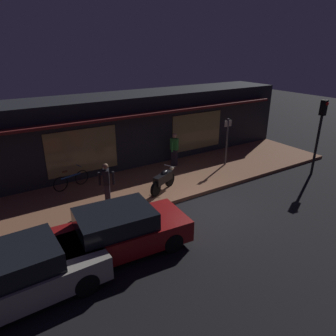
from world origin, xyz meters
name	(u,v)px	position (x,y,z in m)	size (l,w,h in m)	color
ground_plane	(208,208)	(0.00, 0.00, 0.00)	(60.00, 60.00, 0.00)	black
sidewalk_slab	(167,180)	(0.00, 3.00, 0.07)	(18.00, 4.00, 0.15)	brown
storefront_building	(133,128)	(0.00, 6.39, 1.80)	(18.00, 3.30, 3.60)	black
motorcycle	(163,180)	(-0.79, 2.04, 0.65)	(1.58, 0.91, 0.97)	black
bicycle_parked	(71,180)	(-3.99, 4.38, 0.51)	(1.62, 0.52, 0.91)	black
person_photographer	(107,183)	(-3.22, 2.18, 1.03)	(0.59, 0.44, 1.67)	#28232D
person_bystander	(174,149)	(1.22, 4.24, 1.03)	(0.58, 0.44, 1.67)	#28232D
sign_post	(227,139)	(3.54, 2.96, 1.51)	(0.44, 0.09, 2.40)	#47474C
traffic_light_pole	(320,124)	(6.51, -0.02, 2.48)	(0.24, 0.33, 3.60)	black
parked_car_near	(18,275)	(-6.82, -1.03, 0.70)	(4.14, 1.86, 1.42)	black
parked_car_far	(119,231)	(-3.96, -0.60, 0.70)	(4.21, 2.05, 1.42)	black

